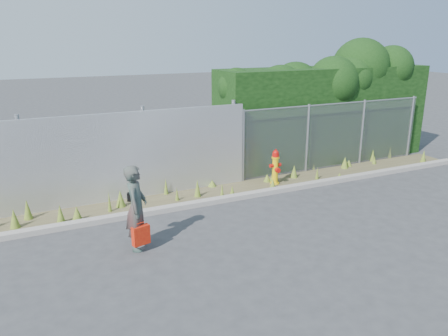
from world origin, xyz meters
name	(u,v)px	position (x,y,z in m)	size (l,w,h in m)	color
ground	(265,228)	(0.00, 0.00, 0.00)	(80.00, 80.00, 0.00)	#353537
curb	(228,198)	(0.00, 1.80, 0.06)	(16.00, 0.22, 0.12)	gray
weed_strip	(195,192)	(-0.62, 2.45, 0.12)	(16.00, 1.30, 0.49)	#4D442C
corrugated_fence	(82,162)	(-3.25, 3.01, 1.10)	(8.50, 0.21, 2.30)	#AEB0B6
chainlink_fence	(335,135)	(4.25, 3.00, 1.03)	(6.50, 0.07, 2.05)	gray
hedge	(326,99)	(4.59, 4.00, 2.00)	(7.40, 2.05, 3.90)	black
fire_hydrant	(275,167)	(1.72, 2.38, 0.49)	(0.34, 0.30, 1.00)	yellow
woman	(136,208)	(-2.67, 0.27, 0.83)	(0.61, 0.40, 1.66)	#10685B
red_tote_bag	(141,235)	(-2.66, 0.06, 0.35)	(0.34, 0.12, 0.44)	#AF120A
black_shoulder_bag	(133,197)	(-2.67, 0.47, 0.98)	(0.22, 0.09, 0.17)	black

